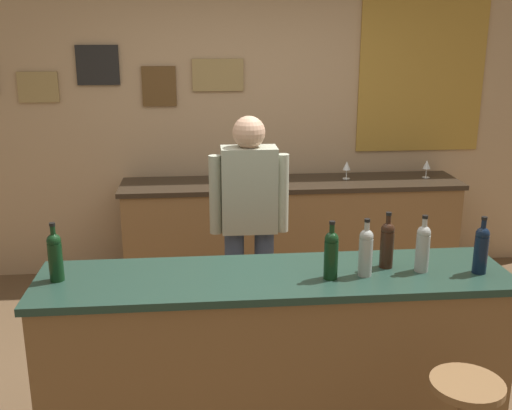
{
  "coord_description": "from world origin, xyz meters",
  "views": [
    {
      "loc": [
        -0.37,
        -3.31,
        2.15
      ],
      "look_at": [
        -0.02,
        0.45,
        1.05
      ],
      "focal_mm": 42.77,
      "sensor_mm": 36.0,
      "label": 1
    }
  ],
  "objects_px": {
    "wine_bottle_b": "(331,253)",
    "wine_bottle_c": "(366,251)",
    "wine_glass_b": "(347,166)",
    "wine_glass_a": "(241,170)",
    "wine_bottle_d": "(387,243)",
    "wine_bottle_a": "(55,255)",
    "wine_glass_c": "(427,165)",
    "bartender": "(249,219)",
    "wine_bottle_f": "(481,248)",
    "wine_bottle_e": "(423,247)"
  },
  "relations": [
    {
      "from": "wine_bottle_a",
      "to": "wine_glass_b",
      "type": "xyz_separation_m",
      "value": [
        1.99,
        2.08,
        -0.05
      ]
    },
    {
      "from": "wine_bottle_a",
      "to": "wine_bottle_f",
      "type": "xyz_separation_m",
      "value": [
        2.17,
        -0.1,
        0.0
      ]
    },
    {
      "from": "wine_bottle_e",
      "to": "wine_glass_b",
      "type": "bearing_deg",
      "value": 87.03
    },
    {
      "from": "wine_glass_a",
      "to": "wine_glass_b",
      "type": "height_order",
      "value": "same"
    },
    {
      "from": "wine_bottle_b",
      "to": "wine_bottle_f",
      "type": "height_order",
      "value": "same"
    },
    {
      "from": "bartender",
      "to": "wine_bottle_d",
      "type": "bearing_deg",
      "value": -52.4
    },
    {
      "from": "wine_bottle_c",
      "to": "wine_glass_a",
      "type": "height_order",
      "value": "wine_bottle_c"
    },
    {
      "from": "wine_glass_a",
      "to": "wine_glass_c",
      "type": "height_order",
      "value": "same"
    },
    {
      "from": "wine_bottle_a",
      "to": "wine_glass_c",
      "type": "relative_size",
      "value": 1.97
    },
    {
      "from": "bartender",
      "to": "wine_bottle_d",
      "type": "height_order",
      "value": "bartender"
    },
    {
      "from": "wine_bottle_a",
      "to": "wine_glass_c",
      "type": "height_order",
      "value": "wine_bottle_a"
    },
    {
      "from": "wine_glass_c",
      "to": "bartender",
      "type": "bearing_deg",
      "value": -144.31
    },
    {
      "from": "wine_bottle_d",
      "to": "wine_bottle_e",
      "type": "xyz_separation_m",
      "value": [
        0.17,
        -0.07,
        0.0
      ]
    },
    {
      "from": "wine_bottle_f",
      "to": "wine_glass_a",
      "type": "xyz_separation_m",
      "value": [
        -1.09,
        2.14,
        -0.05
      ]
    },
    {
      "from": "wine_bottle_d",
      "to": "wine_glass_a",
      "type": "relative_size",
      "value": 1.97
    },
    {
      "from": "wine_glass_b",
      "to": "wine_bottle_f",
      "type": "bearing_deg",
      "value": -85.24
    },
    {
      "from": "wine_glass_a",
      "to": "wine_glass_c",
      "type": "distance_m",
      "value": 1.61
    },
    {
      "from": "wine_bottle_b",
      "to": "wine_bottle_d",
      "type": "relative_size",
      "value": 1.0
    },
    {
      "from": "bartender",
      "to": "wine_bottle_a",
      "type": "bearing_deg",
      "value": -139.97
    },
    {
      "from": "wine_bottle_b",
      "to": "wine_bottle_c",
      "type": "height_order",
      "value": "same"
    },
    {
      "from": "wine_bottle_a",
      "to": "wine_bottle_c",
      "type": "relative_size",
      "value": 1.0
    },
    {
      "from": "wine_glass_c",
      "to": "wine_bottle_d",
      "type": "bearing_deg",
      "value": -115.68
    },
    {
      "from": "wine_glass_b",
      "to": "wine_glass_a",
      "type": "bearing_deg",
      "value": -177.39
    },
    {
      "from": "wine_bottle_c",
      "to": "wine_bottle_f",
      "type": "height_order",
      "value": "same"
    },
    {
      "from": "wine_bottle_c",
      "to": "bartender",
      "type": "bearing_deg",
      "value": 118.37
    },
    {
      "from": "bartender",
      "to": "wine_glass_c",
      "type": "bearing_deg",
      "value": 35.69
    },
    {
      "from": "wine_bottle_d",
      "to": "wine_glass_b",
      "type": "height_order",
      "value": "wine_bottle_d"
    },
    {
      "from": "wine_bottle_b",
      "to": "wine_bottle_c",
      "type": "xyz_separation_m",
      "value": [
        0.18,
        0.02,
        0.0
      ]
    },
    {
      "from": "wine_glass_b",
      "to": "wine_bottle_c",
      "type": "bearing_deg",
      "value": -101.06
    },
    {
      "from": "bartender",
      "to": "wine_bottle_c",
      "type": "xyz_separation_m",
      "value": [
        0.52,
        -0.96,
        0.12
      ]
    },
    {
      "from": "wine_bottle_b",
      "to": "wine_bottle_e",
      "type": "xyz_separation_m",
      "value": [
        0.5,
        0.05,
        0.0
      ]
    },
    {
      "from": "bartender",
      "to": "wine_bottle_d",
      "type": "xyz_separation_m",
      "value": [
        0.66,
        -0.86,
        0.12
      ]
    },
    {
      "from": "wine_bottle_f",
      "to": "wine_bottle_d",
      "type": "bearing_deg",
      "value": 165.16
    },
    {
      "from": "wine_bottle_e",
      "to": "wine_glass_a",
      "type": "height_order",
      "value": "wine_bottle_e"
    },
    {
      "from": "bartender",
      "to": "wine_glass_b",
      "type": "relative_size",
      "value": 10.45
    },
    {
      "from": "wine_bottle_d",
      "to": "wine_glass_b",
      "type": "relative_size",
      "value": 1.97
    },
    {
      "from": "wine_bottle_b",
      "to": "wine_glass_c",
      "type": "bearing_deg",
      "value": 58.84
    },
    {
      "from": "wine_bottle_f",
      "to": "wine_glass_b",
      "type": "distance_m",
      "value": 2.19
    },
    {
      "from": "wine_bottle_c",
      "to": "wine_bottle_f",
      "type": "relative_size",
      "value": 1.0
    },
    {
      "from": "wine_bottle_c",
      "to": "wine_bottle_d",
      "type": "relative_size",
      "value": 1.0
    },
    {
      "from": "wine_bottle_b",
      "to": "wine_bottle_c",
      "type": "distance_m",
      "value": 0.19
    },
    {
      "from": "wine_bottle_a",
      "to": "wine_bottle_e",
      "type": "distance_m",
      "value": 1.88
    },
    {
      "from": "wine_bottle_d",
      "to": "wine_bottle_c",
      "type": "bearing_deg",
      "value": -144.67
    },
    {
      "from": "wine_bottle_f",
      "to": "wine_glass_b",
      "type": "bearing_deg",
      "value": 94.76
    },
    {
      "from": "wine_bottle_b",
      "to": "wine_glass_a",
      "type": "xyz_separation_m",
      "value": [
        -0.3,
        2.14,
        -0.05
      ]
    },
    {
      "from": "wine_bottle_c",
      "to": "wine_bottle_f",
      "type": "bearing_deg",
      "value": -1.98
    },
    {
      "from": "wine_bottle_f",
      "to": "wine_glass_b",
      "type": "xyz_separation_m",
      "value": [
        -0.18,
        2.18,
        -0.05
      ]
    },
    {
      "from": "wine_bottle_d",
      "to": "wine_glass_c",
      "type": "relative_size",
      "value": 1.97
    },
    {
      "from": "wine_glass_b",
      "to": "wine_bottle_d",
      "type": "bearing_deg",
      "value": -97.73
    },
    {
      "from": "wine_bottle_a",
      "to": "wine_bottle_b",
      "type": "xyz_separation_m",
      "value": [
        1.38,
        -0.1,
        0.0
      ]
    }
  ]
}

